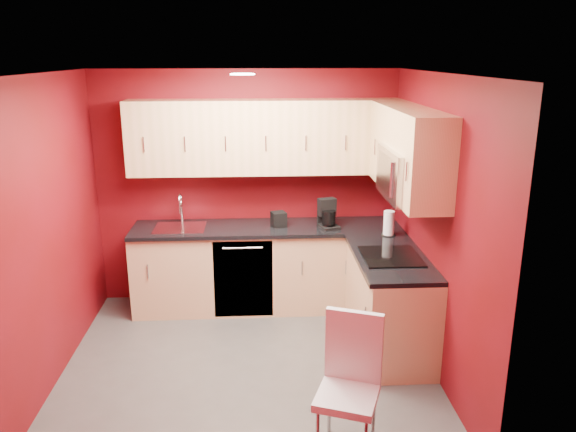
{
  "coord_description": "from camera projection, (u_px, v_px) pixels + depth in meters",
  "views": [
    {
      "loc": [
        0.09,
        -4.42,
        2.65
      ],
      "look_at": [
        0.39,
        0.55,
        1.2
      ],
      "focal_mm": 35.0,
      "sensor_mm": 36.0,
      "label": 1
    }
  ],
  "objects": [
    {
      "name": "wall_back",
      "position": [
        247.0,
        188.0,
        6.06
      ],
      "size": [
        3.2,
        0.0,
        3.2
      ],
      "primitive_type": "plane",
      "rotation": [
        1.57,
        0.0,
        0.0
      ],
      "color": "maroon",
      "rests_on": "floor"
    },
    {
      "name": "coffee_maker",
      "position": [
        329.0,
        214.0,
        5.76
      ],
      "size": [
        0.24,
        0.28,
        0.3
      ],
      "primitive_type": null,
      "rotation": [
        0.0,
        0.0,
        0.29
      ],
      "color": "black",
      "rests_on": "countertop_back"
    },
    {
      "name": "napkin_holder",
      "position": [
        279.0,
        219.0,
        5.84
      ],
      "size": [
        0.18,
        0.18,
        0.15
      ],
      "primitive_type": null,
      "rotation": [
        0.0,
        0.0,
        0.28
      ],
      "color": "black",
      "rests_on": "countertop_back"
    },
    {
      "name": "floor",
      "position": [
        248.0,
        364.0,
        4.97
      ],
      "size": [
        3.2,
        3.2,
        0.0
      ],
      "primitive_type": "plane",
      "color": "#484543",
      "rests_on": "ground"
    },
    {
      "name": "ceiling",
      "position": [
        242.0,
        73.0,
        4.27
      ],
      "size": [
        3.2,
        3.2,
        0.0
      ],
      "primitive_type": "plane",
      "rotation": [
        3.14,
        0.0,
        0.0
      ],
      "color": "white",
      "rests_on": "wall_back"
    },
    {
      "name": "wall_front",
      "position": [
        241.0,
        310.0,
        3.18
      ],
      "size": [
        3.2,
        0.0,
        3.2
      ],
      "primitive_type": "plane",
      "rotation": [
        -1.57,
        0.0,
        0.0
      ],
      "color": "maroon",
      "rests_on": "floor"
    },
    {
      "name": "upper_cabinets_back",
      "position": [
        265.0,
        137.0,
        5.74
      ],
      "size": [
        2.8,
        0.35,
        0.75
      ],
      "primitive_type": "cube",
      "color": "#EBBA85",
      "rests_on": "wall_back"
    },
    {
      "name": "base_cabinets_right",
      "position": [
        389.0,
        303.0,
        5.16
      ],
      "size": [
        0.6,
        1.3,
        0.87
      ],
      "primitive_type": "cube",
      "color": "tan",
      "rests_on": "floor"
    },
    {
      "name": "base_cabinets_back",
      "position": [
        267.0,
        268.0,
        6.01
      ],
      "size": [
        2.8,
        0.6,
        0.87
      ],
      "primitive_type": "cube",
      "color": "tan",
      "rests_on": "floor"
    },
    {
      "name": "downlight",
      "position": [
        243.0,
        74.0,
        4.56
      ],
      "size": [
        0.2,
        0.2,
        0.01
      ],
      "primitive_type": "cylinder",
      "color": "white",
      "rests_on": "ceiling"
    },
    {
      "name": "wall_left",
      "position": [
        47.0,
        233.0,
        4.53
      ],
      "size": [
        0.0,
        3.0,
        3.0
      ],
      "primitive_type": "plane",
      "rotation": [
        1.57,
        0.0,
        1.57
      ],
      "color": "maroon",
      "rests_on": "floor"
    },
    {
      "name": "countertop_back",
      "position": [
        267.0,
        228.0,
        5.86
      ],
      "size": [
        2.8,
        0.63,
        0.04
      ],
      "primitive_type": "cube",
      "color": "black",
      "rests_on": "base_cabinets_back"
    },
    {
      "name": "cooktop",
      "position": [
        391.0,
        256.0,
        4.97
      ],
      "size": [
        0.5,
        0.55,
        0.01
      ],
      "primitive_type": "cube",
      "color": "black",
      "rests_on": "countertop_right"
    },
    {
      "name": "microwave",
      "position": [
        408.0,
        174.0,
        4.77
      ],
      "size": [
        0.42,
        0.76,
        0.42
      ],
      "color": "silver",
      "rests_on": "upper_cabinets_right"
    },
    {
      "name": "sink",
      "position": [
        180.0,
        224.0,
        5.82
      ],
      "size": [
        0.52,
        0.42,
        0.35
      ],
      "color": "silver",
      "rests_on": "countertop_back"
    },
    {
      "name": "dishwasher_front",
      "position": [
        243.0,
        279.0,
        5.71
      ],
      "size": [
        0.6,
        0.02,
        0.82
      ],
      "primitive_type": "cube",
      "color": "black",
      "rests_on": "base_cabinets_back"
    },
    {
      "name": "upper_cabinets_right",
      "position": [
        406.0,
        143.0,
        4.94
      ],
      "size": [
        0.35,
        1.55,
        0.75
      ],
      "color": "#EBBA85",
      "rests_on": "wall_right"
    },
    {
      "name": "countertop_right",
      "position": [
        390.0,
        258.0,
        5.02
      ],
      "size": [
        0.63,
        1.27,
        0.04
      ],
      "primitive_type": "cube",
      "color": "black",
      "rests_on": "base_cabinets_right"
    },
    {
      "name": "dining_chair",
      "position": [
        348.0,
        389.0,
        3.75
      ],
      "size": [
        0.52,
        0.53,
        0.98
      ],
      "primitive_type": null,
      "rotation": [
        0.0,
        0.0,
        -0.37
      ],
      "color": "silver",
      "rests_on": "floor"
    },
    {
      "name": "paper_towel",
      "position": [
        389.0,
        223.0,
        5.54
      ],
      "size": [
        0.17,
        0.17,
        0.25
      ],
      "primitive_type": null,
      "rotation": [
        0.0,
        0.0,
        -0.27
      ],
      "color": "white",
      "rests_on": "countertop_right"
    },
    {
      "name": "wall_right",
      "position": [
        436.0,
        226.0,
        4.71
      ],
      "size": [
        0.0,
        3.0,
        3.0
      ],
      "primitive_type": "plane",
      "rotation": [
        1.57,
        0.0,
        -1.57
      ],
      "color": "maroon",
      "rests_on": "floor"
    }
  ]
}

